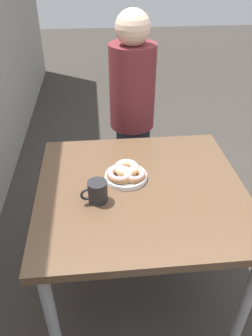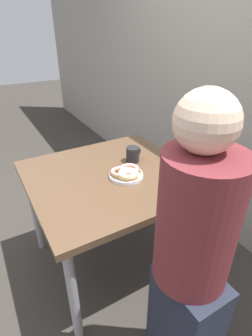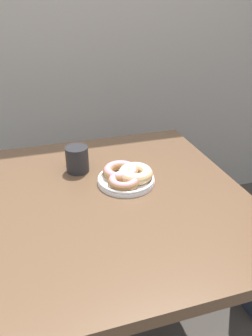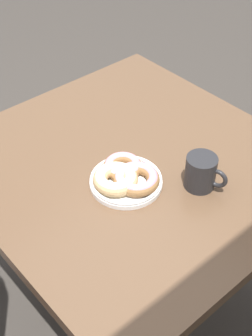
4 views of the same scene
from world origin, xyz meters
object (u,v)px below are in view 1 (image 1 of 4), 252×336
Objects in this scene: dining_table at (141,200)px; donut_plate at (126,173)px; person_figure at (132,119)px; coffee_mug at (97,191)px.

donut_plate reaches higher than dining_table.
dining_table is 0.15m from donut_plate.
person_figure reaches higher than donut_plate.
coffee_mug is (-0.15, 0.14, 0.02)m from donut_plate.
dining_table is 8.01× the size of coffee_mug.
dining_table is 4.29× the size of donut_plate.
dining_table is 0.69× the size of person_figure.
coffee_mug is at bearing 137.63° from donut_plate.
donut_plate is at bearing -42.37° from coffee_mug.
coffee_mug is at bearing 110.11° from dining_table.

